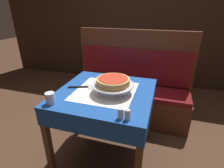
{
  "coord_description": "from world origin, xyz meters",
  "views": [
    {
      "loc": [
        0.48,
        -1.34,
        1.46
      ],
      "look_at": [
        0.08,
        -0.04,
        0.85
      ],
      "focal_mm": 28.0,
      "sensor_mm": 36.0,
      "label": 1
    }
  ],
  "objects_px": {
    "pizza_server": "(87,87)",
    "dining_table_front": "(105,101)",
    "salt_shaker": "(121,113)",
    "condiment_caddy": "(117,47)",
    "pepper_shaker": "(128,115)",
    "dining_table_rear": "(122,56)",
    "pizza_pan_stand": "(113,85)",
    "deep_dish_pizza": "(113,81)",
    "booth_bench": "(131,94)",
    "water_glass_near": "(50,98)"
  },
  "relations": [
    {
      "from": "pizza_pan_stand",
      "to": "deep_dish_pizza",
      "type": "distance_m",
      "value": 0.04
    },
    {
      "from": "dining_table_front",
      "to": "pizza_server",
      "type": "height_order",
      "value": "pizza_server"
    },
    {
      "from": "dining_table_rear",
      "to": "pepper_shaker",
      "type": "xyz_separation_m",
      "value": [
        0.55,
        -2.03,
        0.15
      ]
    },
    {
      "from": "pizza_pan_stand",
      "to": "pizza_server",
      "type": "relative_size",
      "value": 1.19
    },
    {
      "from": "dining_table_rear",
      "to": "pizza_server",
      "type": "relative_size",
      "value": 2.39
    },
    {
      "from": "dining_table_rear",
      "to": "condiment_caddy",
      "type": "height_order",
      "value": "condiment_caddy"
    },
    {
      "from": "pizza_pan_stand",
      "to": "pizza_server",
      "type": "bearing_deg",
      "value": 173.28
    },
    {
      "from": "dining_table_front",
      "to": "pizza_pan_stand",
      "type": "distance_m",
      "value": 0.19
    },
    {
      "from": "salt_shaker",
      "to": "condiment_caddy",
      "type": "distance_m",
      "value": 2.09
    },
    {
      "from": "dining_table_rear",
      "to": "pizza_pan_stand",
      "type": "bearing_deg",
      "value": -78.54
    },
    {
      "from": "deep_dish_pizza",
      "to": "pizza_pan_stand",
      "type": "bearing_deg",
      "value": 0.0
    },
    {
      "from": "water_glass_near",
      "to": "pepper_shaker",
      "type": "distance_m",
      "value": 0.63
    },
    {
      "from": "dining_table_rear",
      "to": "pizza_server",
      "type": "bearing_deg",
      "value": -87.7
    },
    {
      "from": "pizza_server",
      "to": "dining_table_front",
      "type": "bearing_deg",
      "value": -6.73
    },
    {
      "from": "deep_dish_pizza",
      "to": "dining_table_front",
      "type": "bearing_deg",
      "value": 173.33
    },
    {
      "from": "pizza_pan_stand",
      "to": "dining_table_front",
      "type": "bearing_deg",
      "value": 173.33
    },
    {
      "from": "salt_shaker",
      "to": "water_glass_near",
      "type": "bearing_deg",
      "value": 177.14
    },
    {
      "from": "deep_dish_pizza",
      "to": "dining_table_rear",
      "type": "bearing_deg",
      "value": 101.46
    },
    {
      "from": "booth_bench",
      "to": "water_glass_near",
      "type": "relative_size",
      "value": 16.55
    },
    {
      "from": "dining_table_front",
      "to": "pepper_shaker",
      "type": "relative_size",
      "value": 11.41
    },
    {
      "from": "booth_bench",
      "to": "pizza_pan_stand",
      "type": "height_order",
      "value": "booth_bench"
    },
    {
      "from": "dining_table_front",
      "to": "booth_bench",
      "type": "relative_size",
      "value": 0.56
    },
    {
      "from": "pizza_server",
      "to": "salt_shaker",
      "type": "relative_size",
      "value": 4.11
    },
    {
      "from": "water_glass_near",
      "to": "condiment_caddy",
      "type": "xyz_separation_m",
      "value": [
        -0.02,
        1.97,
        -0.0
      ]
    },
    {
      "from": "booth_bench",
      "to": "water_glass_near",
      "type": "xyz_separation_m",
      "value": [
        -0.43,
        -1.12,
        0.45
      ]
    },
    {
      "from": "pizza_server",
      "to": "salt_shaker",
      "type": "distance_m",
      "value": 0.59
    },
    {
      "from": "dining_table_front",
      "to": "dining_table_rear",
      "type": "relative_size",
      "value": 1.15
    },
    {
      "from": "pepper_shaker",
      "to": "water_glass_near",
      "type": "bearing_deg",
      "value": 177.36
    },
    {
      "from": "pizza_server",
      "to": "pepper_shaker",
      "type": "distance_m",
      "value": 0.62
    },
    {
      "from": "dining_table_rear",
      "to": "water_glass_near",
      "type": "distance_m",
      "value": 2.01
    },
    {
      "from": "dining_table_front",
      "to": "pizza_pan_stand",
      "type": "bearing_deg",
      "value": -6.67
    },
    {
      "from": "dining_table_rear",
      "to": "deep_dish_pizza",
      "type": "relative_size",
      "value": 2.54
    },
    {
      "from": "booth_bench",
      "to": "salt_shaker",
      "type": "height_order",
      "value": "booth_bench"
    },
    {
      "from": "pepper_shaker",
      "to": "dining_table_front",
      "type": "bearing_deg",
      "value": 128.33
    },
    {
      "from": "pepper_shaker",
      "to": "deep_dish_pizza",
      "type": "bearing_deg",
      "value": 120.71
    },
    {
      "from": "pizza_pan_stand",
      "to": "water_glass_near",
      "type": "height_order",
      "value": "water_glass_near"
    },
    {
      "from": "dining_table_front",
      "to": "dining_table_rear",
      "type": "distance_m",
      "value": 1.68
    },
    {
      "from": "booth_bench",
      "to": "condiment_caddy",
      "type": "relative_size",
      "value": 8.53
    },
    {
      "from": "salt_shaker",
      "to": "pepper_shaker",
      "type": "distance_m",
      "value": 0.05
    },
    {
      "from": "deep_dish_pizza",
      "to": "pizza_server",
      "type": "height_order",
      "value": "deep_dish_pizza"
    },
    {
      "from": "dining_table_front",
      "to": "pizza_pan_stand",
      "type": "relative_size",
      "value": 2.31
    },
    {
      "from": "pizza_server",
      "to": "pepper_shaker",
      "type": "xyz_separation_m",
      "value": [
        0.49,
        -0.39,
        0.03
      ]
    },
    {
      "from": "pepper_shaker",
      "to": "condiment_caddy",
      "type": "height_order",
      "value": "condiment_caddy"
    },
    {
      "from": "dining_table_front",
      "to": "condiment_caddy",
      "type": "relative_size",
      "value": 4.75
    },
    {
      "from": "deep_dish_pizza",
      "to": "salt_shaker",
      "type": "distance_m",
      "value": 0.4
    },
    {
      "from": "dining_table_rear",
      "to": "booth_bench",
      "type": "bearing_deg",
      "value": -68.08
    },
    {
      "from": "salt_shaker",
      "to": "condiment_caddy",
      "type": "xyz_separation_m",
      "value": [
        -0.59,
        2.0,
        0.01
      ]
    },
    {
      "from": "pepper_shaker",
      "to": "dining_table_rear",
      "type": "bearing_deg",
      "value": 105.19
    },
    {
      "from": "condiment_caddy",
      "to": "salt_shaker",
      "type": "bearing_deg",
      "value": -73.5
    },
    {
      "from": "booth_bench",
      "to": "deep_dish_pizza",
      "type": "distance_m",
      "value": 0.94
    }
  ]
}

